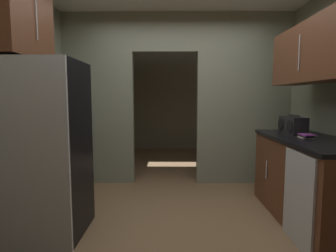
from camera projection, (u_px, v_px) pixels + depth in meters
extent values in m
plane|color=brown|center=(180.00, 228.00, 2.86)|extent=(20.00, 20.00, 0.00)
cube|color=gray|center=(99.00, 100.00, 4.30)|extent=(1.07, 0.12, 2.63)
cube|color=gray|center=(243.00, 100.00, 4.28)|extent=(1.44, 0.12, 2.63)
cube|color=gray|center=(165.00, 32.00, 4.19)|extent=(1.00, 0.12, 0.58)
cube|color=gray|center=(174.00, 99.00, 7.19)|extent=(3.51, 0.10, 2.63)
cube|color=gray|center=(94.00, 99.00, 5.76)|extent=(0.10, 2.92, 2.63)
cube|color=gray|center=(257.00, 99.00, 5.73)|extent=(0.10, 2.92, 2.63)
cube|color=black|center=(44.00, 149.00, 2.69)|extent=(0.77, 0.69, 1.70)
cube|color=#B7BABC|center=(24.00, 157.00, 2.34)|extent=(0.77, 0.03, 1.70)
cube|color=brown|center=(310.00, 183.00, 2.96)|extent=(0.66, 1.66, 0.88)
cube|color=black|center=(312.00, 140.00, 2.92)|extent=(0.70, 1.66, 0.04)
cylinder|color=#B7BABC|center=(293.00, 190.00, 2.60)|extent=(0.01, 0.01, 0.22)
cylinder|color=#B7BABC|center=(266.00, 170.00, 3.33)|extent=(0.01, 0.01, 0.22)
cube|color=#B7BABC|center=(298.00, 199.00, 2.50)|extent=(0.02, 0.56, 0.86)
cube|color=brown|center=(317.00, 53.00, 2.82)|extent=(0.34, 1.50, 0.61)
cylinder|color=#B7BABC|center=(299.00, 53.00, 2.82)|extent=(0.01, 0.01, 0.37)
cube|color=brown|center=(17.00, 12.00, 2.64)|extent=(0.34, 0.85, 0.88)
cylinder|color=#B7BABC|center=(36.00, 12.00, 2.64)|extent=(0.01, 0.01, 0.53)
cube|color=black|center=(293.00, 125.00, 3.31)|extent=(0.18, 0.44, 0.20)
cylinder|color=#262626|center=(293.00, 115.00, 3.30)|extent=(0.02, 0.31, 0.02)
cylinder|color=black|center=(290.00, 126.00, 3.18)|extent=(0.01, 0.14, 0.14)
cylinder|color=black|center=(281.00, 124.00, 3.44)|extent=(0.01, 0.14, 0.14)
cube|color=beige|center=(305.00, 137.00, 2.96)|extent=(0.15, 0.17, 0.01)
cube|color=black|center=(306.00, 136.00, 2.95)|extent=(0.10, 0.15, 0.02)
cube|color=#8C3893|center=(307.00, 135.00, 2.94)|extent=(0.15, 0.17, 0.01)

